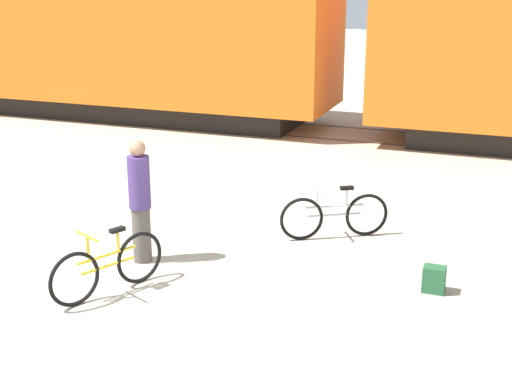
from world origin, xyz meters
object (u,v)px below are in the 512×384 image
Objects in this scene: freight_train at (356,10)px; person_in_purple at (140,201)px; bicycle_silver at (334,216)px; bicycle_yellow at (108,266)px; backpack at (434,279)px.

freight_train reaches higher than person_in_purple.
freight_train is at bearing 101.06° from bicycle_silver.
person_in_purple reaches higher than bicycle_yellow.
backpack is at bearing -70.10° from freight_train.
bicycle_silver is at bearing 52.97° from bicycle_yellow.
freight_train is 16.30× the size of bicycle_silver.
bicycle_yellow is 4.09m from backpack.
person_in_purple reaches higher than bicycle_silver.
freight_train is 70.39× the size of backpack.
person_in_purple is (-0.93, -8.71, -2.06)m from freight_train.
bicycle_yellow reaches higher than backpack.
bicycle_yellow is at bearing -94.73° from freight_train.
bicycle_yellow is 3.59m from bicycle_silver.
freight_train reaches higher than bicycle_yellow.
person_in_purple is at bearing 96.39° from bicycle_yellow.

